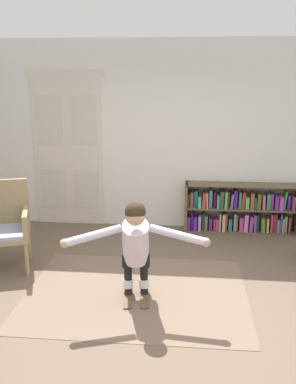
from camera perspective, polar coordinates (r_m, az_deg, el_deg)
name	(u,v)px	position (r m, az deg, el deg)	size (l,w,h in m)	color
ground_plane	(149,309)	(4.63, 0.12, -15.45)	(7.20, 7.20, 0.00)	brown
back_wall	(164,136)	(6.62, 2.22, 7.50)	(6.00, 0.10, 2.90)	silver
double_door	(68,149)	(6.86, -10.71, 5.66)	(1.22, 0.05, 2.45)	beige
rug	(136,293)	(4.92, -1.60, -13.39)	(2.48, 1.87, 0.01)	#776151
bookshelf	(239,210)	(6.71, 12.13, -2.39)	(1.74, 0.30, 0.77)	brown
wicker_chair	(4,223)	(5.62, -18.78, -4.00)	(0.76, 0.76, 1.10)	#938058
skis_pair	(136,290)	(4.94, -1.60, -13.03)	(0.35, 0.76, 0.07)	brown
person_skier	(136,242)	(4.46, -1.67, -6.69)	(1.48, 0.69, 1.10)	white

